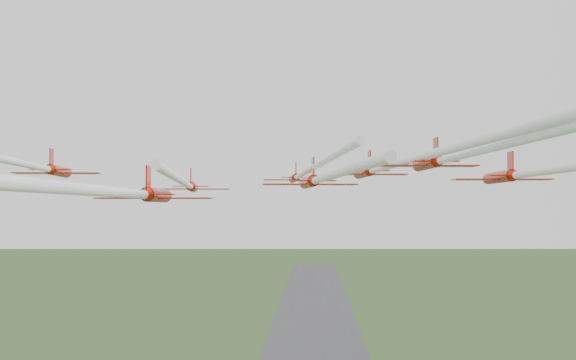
{
  "coord_description": "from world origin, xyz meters",
  "views": [
    {
      "loc": [
        -0.57,
        -91.69,
        52.25
      ],
      "look_at": [
        -3.33,
        -5.32,
        55.17
      ],
      "focal_mm": 50.0,
      "sensor_mm": 36.0,
      "label": 1
    }
  ],
  "objects_px": {
    "jet_row4_right": "(492,147)",
    "jet_row2_left": "(187,184)",
    "jet_row3_left": "(8,160)",
    "jet_row3_mid": "(320,179)",
    "jet_row4_left": "(120,192)",
    "jet_lead": "(305,173)",
    "jet_row2_right": "(391,165)",
    "jet_row3_right": "(529,173)"
  },
  "relations": [
    {
      "from": "jet_lead",
      "to": "jet_row3_mid",
      "type": "distance_m",
      "value": 17.5
    },
    {
      "from": "jet_row4_left",
      "to": "jet_lead",
      "type": "bearing_deg",
      "value": 68.72
    },
    {
      "from": "jet_row4_right",
      "to": "jet_row2_left",
      "type": "bearing_deg",
      "value": 124.13
    },
    {
      "from": "jet_row2_right",
      "to": "jet_row4_right",
      "type": "distance_m",
      "value": 29.54
    },
    {
      "from": "jet_row3_mid",
      "to": "jet_row4_right",
      "type": "xyz_separation_m",
      "value": [
        10.25,
        -21.51,
        1.14
      ]
    },
    {
      "from": "jet_row2_left",
      "to": "jet_row3_mid",
      "type": "height_order",
      "value": "jet_row3_mid"
    },
    {
      "from": "jet_row2_right",
      "to": "jet_row3_right",
      "type": "height_order",
      "value": "jet_row2_right"
    },
    {
      "from": "jet_row3_mid",
      "to": "jet_row3_left",
      "type": "bearing_deg",
      "value": -157.33
    },
    {
      "from": "jet_row3_mid",
      "to": "jet_row2_left",
      "type": "bearing_deg",
      "value": 141.56
    },
    {
      "from": "jet_row2_right",
      "to": "jet_row3_right",
      "type": "relative_size",
      "value": 1.42
    },
    {
      "from": "jet_lead",
      "to": "jet_row2_left",
      "type": "height_order",
      "value": "jet_lead"
    },
    {
      "from": "jet_row3_left",
      "to": "jet_row4_left",
      "type": "bearing_deg",
      "value": -31.59
    },
    {
      "from": "jet_lead",
      "to": "jet_row3_left",
      "type": "relative_size",
      "value": 1.0
    },
    {
      "from": "jet_row2_left",
      "to": "jet_row4_right",
      "type": "bearing_deg",
      "value": -58.47
    },
    {
      "from": "jet_row4_left",
      "to": "jet_row2_right",
      "type": "bearing_deg",
      "value": 48.26
    },
    {
      "from": "jet_lead",
      "to": "jet_row2_right",
      "type": "bearing_deg",
      "value": -53.13
    },
    {
      "from": "jet_lead",
      "to": "jet_row4_right",
      "type": "height_order",
      "value": "jet_lead"
    },
    {
      "from": "jet_row2_left",
      "to": "jet_row2_right",
      "type": "distance_m",
      "value": 20.17
    },
    {
      "from": "jet_row3_right",
      "to": "jet_row4_left",
      "type": "xyz_separation_m",
      "value": [
        -31.68,
        -16.25,
        -1.94
      ]
    },
    {
      "from": "jet_lead",
      "to": "jet_row2_right",
      "type": "height_order",
      "value": "jet_row2_right"
    },
    {
      "from": "jet_row3_left",
      "to": "jet_row3_mid",
      "type": "xyz_separation_m",
      "value": [
        22.95,
        12.44,
        -0.96
      ]
    },
    {
      "from": "jet_row4_right",
      "to": "jet_row2_right",
      "type": "bearing_deg",
      "value": 92.46
    },
    {
      "from": "jet_row2_left",
      "to": "jet_row3_right",
      "type": "height_order",
      "value": "jet_row3_right"
    },
    {
      "from": "jet_row3_right",
      "to": "jet_row4_right",
      "type": "relative_size",
      "value": 0.72
    },
    {
      "from": "jet_row2_left",
      "to": "jet_row4_left",
      "type": "relative_size",
      "value": 0.9
    },
    {
      "from": "jet_row3_mid",
      "to": "jet_row4_left",
      "type": "height_order",
      "value": "jet_row3_mid"
    },
    {
      "from": "jet_row2_left",
      "to": "jet_row3_left",
      "type": "xyz_separation_m",
      "value": [
        -9.88,
        -20.82,
        1.17
      ]
    },
    {
      "from": "jet_row2_right",
      "to": "jet_row3_left",
      "type": "bearing_deg",
      "value": -151.04
    },
    {
      "from": "jet_row2_left",
      "to": "jet_row3_right",
      "type": "bearing_deg",
      "value": -22.33
    },
    {
      "from": "jet_row2_left",
      "to": "jet_row2_right",
      "type": "height_order",
      "value": "jet_row2_right"
    },
    {
      "from": "jet_row3_right",
      "to": "jet_row4_right",
      "type": "distance_m",
      "value": 22.44
    },
    {
      "from": "jet_row3_left",
      "to": "jet_row4_left",
      "type": "xyz_separation_m",
      "value": [
        9.37,
        -4.31,
        -2.45
      ]
    },
    {
      "from": "jet_row4_left",
      "to": "jet_row4_right",
      "type": "bearing_deg",
      "value": -13.11
    },
    {
      "from": "jet_row2_right",
      "to": "jet_row3_mid",
      "type": "distance_m",
      "value": 10.64
    },
    {
      "from": "jet_lead",
      "to": "jet_row4_right",
      "type": "relative_size",
      "value": 1.01
    },
    {
      "from": "jet_lead",
      "to": "jet_row2_right",
      "type": "xyz_separation_m",
      "value": [
        8.52,
        -9.54,
        0.31
      ]
    },
    {
      "from": "jet_row3_left",
      "to": "jet_row2_right",
      "type": "bearing_deg",
      "value": 27.24
    },
    {
      "from": "jet_row2_right",
      "to": "jet_row3_left",
      "type": "height_order",
      "value": "jet_row2_right"
    },
    {
      "from": "jet_row2_right",
      "to": "jet_row3_mid",
      "type": "height_order",
      "value": "jet_row2_right"
    },
    {
      "from": "jet_row2_left",
      "to": "jet_row3_mid",
      "type": "relative_size",
      "value": 1.17
    },
    {
      "from": "jet_row3_mid",
      "to": "jet_row3_right",
      "type": "height_order",
      "value": "jet_row3_right"
    },
    {
      "from": "jet_row3_left",
      "to": "jet_row3_right",
      "type": "relative_size",
      "value": 1.4
    }
  ]
}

